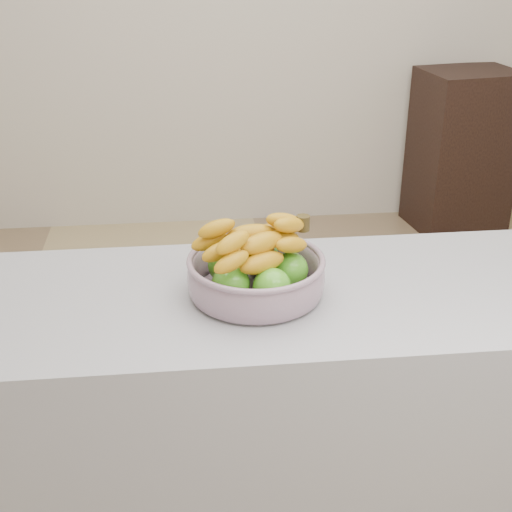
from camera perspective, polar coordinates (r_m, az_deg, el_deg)
The scene contains 4 objects.
ground at distance 2.74m, azimuth 4.24°, elevation -13.31°, with size 4.00×4.00×0.00m, color tan.
counter at distance 2.00m, azimuth 7.70°, elevation -13.94°, with size 2.00×0.60×0.90m, color #96969E.
cabinet at distance 4.38m, azimuth 16.10°, elevation 8.10°, with size 0.52×0.41×0.93m, color black.
fruit_bowl at distance 1.68m, azimuth -0.02°, elevation -1.23°, with size 0.33×0.33×0.18m.
Camera 1 is at (-0.42, -2.08, 1.72)m, focal length 50.00 mm.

